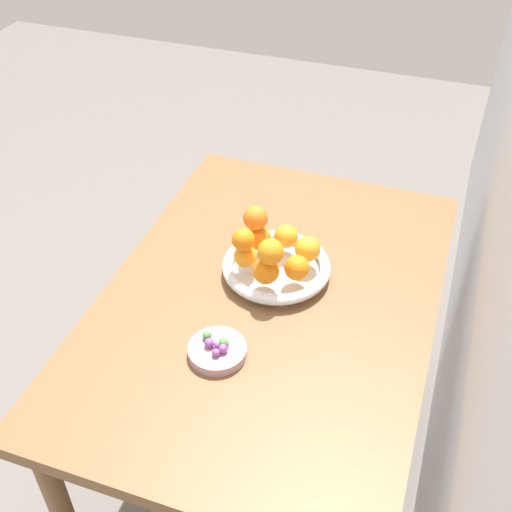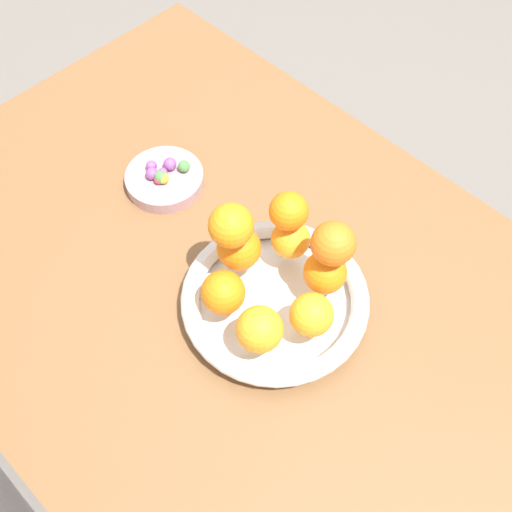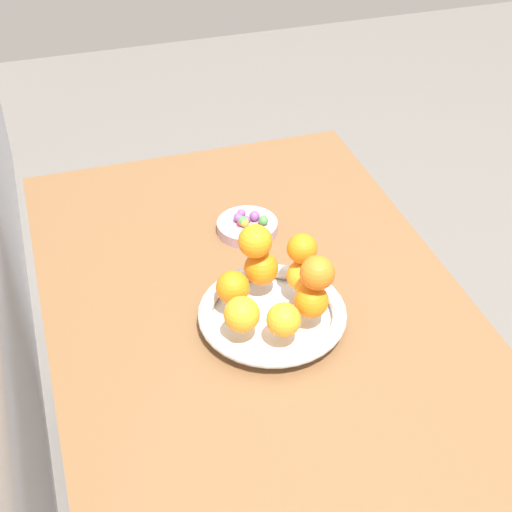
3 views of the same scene
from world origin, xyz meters
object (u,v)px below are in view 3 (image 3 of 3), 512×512
object	(u,v)px
orange_5	(233,288)
candy_ball_6	(241,214)
candy_ball_3	(243,221)
orange_2	(311,301)
candy_ball_2	(247,220)
dining_table	(254,332)
orange_3	(302,276)
orange_4	(261,268)
fruit_bowl	(272,315)
candy_ball_4	(238,218)
candy_ball_0	(255,216)
orange_1	(284,320)
candy_ball_7	(263,220)
candy_ball_1	(244,222)
candy_dish	(247,227)
orange_0	(242,314)
orange_7	(302,248)
orange_8	(256,241)
candy_ball_5	(241,223)
orange_6	(317,273)

from	to	relation	value
orange_5	candy_ball_6	distance (m)	0.29
candy_ball_3	candy_ball_6	size ratio (longest dim) A/B	1.17
orange_2	candy_ball_2	distance (m)	0.32
dining_table	orange_3	world-z (taller)	orange_3
orange_4	candy_ball_2	xyz separation A→B (m)	(0.21, -0.04, -0.04)
fruit_bowl	candy_ball_4	size ratio (longest dim) A/B	13.28
candy_ball_0	orange_1	bearing A→B (deg)	170.48
candy_ball_7	candy_ball_1	bearing A→B (deg)	83.05
orange_2	orange_4	distance (m)	0.12
candy_ball_3	candy_ball_4	world-z (taller)	same
candy_dish	orange_0	xyz separation A→B (m)	(-0.32, 0.11, 0.06)
orange_2	candy_dish	bearing A→B (deg)	3.10
dining_table	orange_7	size ratio (longest dim) A/B	20.39
candy_ball_3	candy_ball_7	size ratio (longest dim) A/B	1.06
candy_ball_3	candy_ball_7	world-z (taller)	candy_ball_3
orange_8	candy_ball_3	size ratio (longest dim) A/B	2.93
fruit_bowl	candy_ball_2	bearing A→B (deg)	-7.89
orange_4	candy_ball_0	world-z (taller)	orange_4
candy_ball_4	candy_ball_5	xyz separation A→B (m)	(-0.02, -0.00, -0.00)
candy_ball_1	candy_ball_3	distance (m)	0.00
orange_4	candy_ball_6	xyz separation A→B (m)	(0.23, -0.03, -0.04)
dining_table	candy_ball_7	xyz separation A→B (m)	(0.19, -0.08, 0.12)
orange_1	orange_5	distance (m)	0.12
candy_dish	orange_8	bearing A→B (deg)	167.52
orange_7	candy_ball_1	size ratio (longest dim) A/B	2.90
orange_2	orange_5	size ratio (longest dim) A/B	1.00
candy_dish	candy_ball_4	world-z (taller)	candy_ball_4
orange_4	candy_ball_4	distance (m)	0.22
orange_0	orange_1	world-z (taller)	orange_0
orange_0	orange_4	distance (m)	0.13
orange_5	orange_6	xyz separation A→B (m)	(-0.07, -0.13, 0.06)
candy_ball_3	candy_ball_4	size ratio (longest dim) A/B	1.05
orange_4	orange_5	bearing A→B (deg)	119.04
candy_dish	candy_ball_1	size ratio (longest dim) A/B	6.73
fruit_bowl	candy_ball_6	distance (m)	0.31
orange_7	candy_ball_2	size ratio (longest dim) A/B	3.74
orange_1	candy_ball_4	xyz separation A→B (m)	(0.36, -0.03, -0.04)
orange_8	candy_ball_3	world-z (taller)	orange_8
candy_dish	orange_0	distance (m)	0.34
orange_2	orange_6	bearing A→B (deg)	-88.77
orange_5	candy_ball_4	distance (m)	0.27
orange_2	orange_5	world-z (taller)	same
orange_8	candy_ball_1	xyz separation A→B (m)	(0.20, -0.04, -0.10)
candy_dish	fruit_bowl	bearing A→B (deg)	171.94
orange_1	candy_ball_2	distance (m)	0.36
orange_1	candy_ball_5	world-z (taller)	orange_1
orange_5	candy_ball_6	size ratio (longest dim) A/B	3.39
orange_2	candy_ball_7	xyz separation A→B (m)	(0.30, -0.01, -0.04)
candy_ball_1	candy_ball_7	world-z (taller)	same
orange_1	candy_ball_3	world-z (taller)	orange_1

